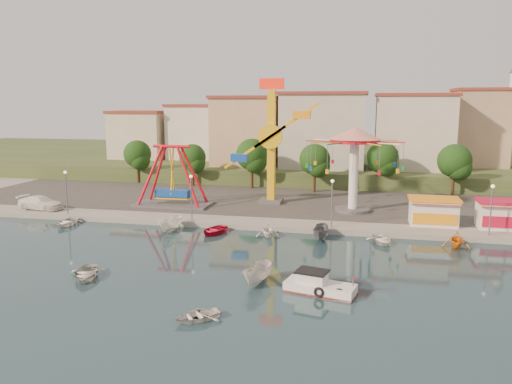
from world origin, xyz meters
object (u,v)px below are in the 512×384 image
(pirate_ship_ride, at_px, (172,177))
(rowboat_a, at_px, (86,273))
(kamikaze_tower, at_px, (274,146))
(cabin_motorboat, at_px, (318,287))
(wave_swinger, at_px, (354,151))
(van, at_px, (41,203))
(skiff, at_px, (258,274))

(pirate_ship_ride, bearing_deg, rowboat_a, -83.89)
(kamikaze_tower, relative_size, cabin_motorboat, 2.99)
(pirate_ship_ride, xyz_separation_m, cabin_motorboat, (21.47, -25.31, -3.90))
(cabin_motorboat, bearing_deg, kamikaze_tower, 119.23)
(kamikaze_tower, height_order, cabin_motorboat, kamikaze_tower)
(wave_swinger, xyz_separation_m, rowboat_a, (-20.47, -27.37, -7.79))
(van, bearing_deg, wave_swinger, -73.38)
(cabin_motorboat, xyz_separation_m, rowboat_a, (-18.67, -0.77, -0.08))
(wave_swinger, distance_m, cabin_motorboat, 27.76)
(kamikaze_tower, xyz_separation_m, van, (-28.25, -10.14, -6.92))
(pirate_ship_ride, bearing_deg, kamikaze_tower, 18.05)
(van, bearing_deg, kamikaze_tower, -64.27)
(wave_swinger, height_order, rowboat_a, wave_swinger)
(van, bearing_deg, skiff, -113.93)
(wave_swinger, xyz_separation_m, skiff, (-6.58, -25.76, -7.40))
(van, bearing_deg, pirate_ship_ride, -62.90)
(wave_swinger, height_order, cabin_motorboat, wave_swinger)
(rowboat_a, xyz_separation_m, skiff, (13.89, 1.61, 0.38))
(cabin_motorboat, height_order, rowboat_a, cabin_motorboat)
(kamikaze_tower, xyz_separation_m, cabin_motorboat, (8.67, -29.48, -7.89))
(kamikaze_tower, relative_size, van, 2.78)
(pirate_ship_ride, height_order, van, pirate_ship_ride)
(rowboat_a, bearing_deg, cabin_motorboat, -18.82)
(cabin_motorboat, relative_size, rowboat_a, 1.40)
(wave_swinger, bearing_deg, skiff, -104.33)
(skiff, bearing_deg, cabin_motorboat, 2.84)
(kamikaze_tower, distance_m, rowboat_a, 32.83)
(pirate_ship_ride, relative_size, cabin_motorboat, 1.81)
(wave_swinger, xyz_separation_m, van, (-38.72, -7.26, -6.73))
(kamikaze_tower, distance_m, van, 30.80)
(cabin_motorboat, distance_m, skiff, 4.87)
(cabin_motorboat, xyz_separation_m, van, (-36.93, 19.34, 0.97))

